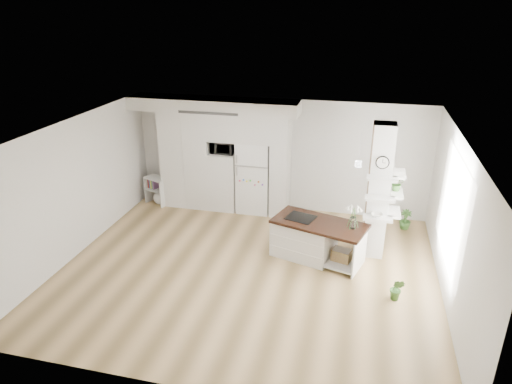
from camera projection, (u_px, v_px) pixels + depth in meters
The scene contains 14 objects.
floor at pixel (248, 270), 8.70m from camera, with size 7.00×6.00×0.01m, color tan.
room at pixel (247, 179), 7.99m from camera, with size 7.04×6.04×2.72m.
cabinet_wall at pixel (217, 149), 10.83m from camera, with size 4.00×0.71×2.70m.
refrigerator at pixel (254, 177), 10.88m from camera, with size 0.78×0.69×1.75m.
column at pixel (383, 194), 8.68m from camera, with size 0.69×0.90×2.70m.
window at pixel (452, 210), 7.64m from camera, with size 2.40×2.40×0.00m, color white.
pendant_light at pixel (347, 170), 7.65m from camera, with size 0.12×0.12×0.10m, color white.
kitchen_island at pixel (310, 237), 9.02m from camera, with size 1.95×1.33×1.37m.
bookshelf at pixel (158, 192), 11.46m from camera, with size 0.67×0.53×0.70m.
floor_plant_a at pixel (397, 289), 7.74m from camera, with size 0.24×0.19×0.44m, color #386629.
floor_plant_b at pixel (405, 220), 10.20m from camera, with size 0.25×0.25×0.45m, color #386629.
microwave at pixel (223, 147), 10.73m from camera, with size 0.54×0.37×0.30m, color #2D2D2D.
shelf_plant at pixel (397, 183), 8.71m from camera, with size 0.27×0.23×0.30m, color #386629.
decor_bowl at pixel (377, 215), 8.62m from camera, with size 0.22×0.22×0.05m, color white.
Camera 1 is at (1.91, -7.21, 4.72)m, focal length 32.00 mm.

